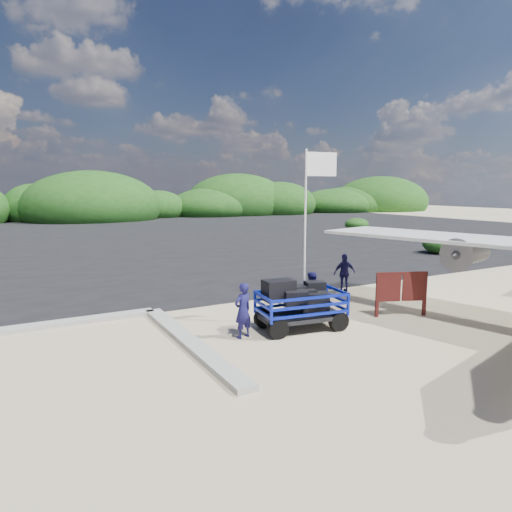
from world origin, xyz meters
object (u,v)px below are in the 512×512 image
at_px(baggage_cart, 301,329).
at_px(crew_b, 311,295).
at_px(signboard, 400,316).
at_px(crew_a, 243,310).
at_px(crew_c, 345,273).
at_px(aircraft_large, 379,238).
at_px(flagpole, 304,323).

relative_size(baggage_cart, crew_b, 1.81).
xyz_separation_m(baggage_cart, signboard, (3.73, -0.42, 0.00)).
relative_size(baggage_cart, signboard, 1.49).
bearing_deg(baggage_cart, crew_a, -176.72).
height_order(crew_c, aircraft_large, aircraft_large).
relative_size(crew_b, crew_c, 0.98).
height_order(flagpole, crew_a, flagpole).
height_order(signboard, crew_b, crew_b).
relative_size(crew_a, aircraft_large, 0.09).
bearing_deg(crew_c, flagpole, 51.92).
xyz_separation_m(flagpole, crew_b, (0.54, 0.39, 0.77)).
bearing_deg(crew_b, flagpole, 28.96).
distance_m(signboard, crew_c, 3.88).
bearing_deg(baggage_cart, crew_c, 44.71).
height_order(signboard, aircraft_large, aircraft_large).
bearing_deg(flagpole, crew_b, 36.01).
bearing_deg(crew_c, crew_b, 51.83).
distance_m(signboard, crew_b, 3.13).
bearing_deg(aircraft_large, crew_a, 23.58).
relative_size(signboard, crew_b, 1.21).
relative_size(flagpole, crew_c, 3.45).
xyz_separation_m(flagpole, crew_a, (-2.32, -0.32, 0.80)).
height_order(baggage_cart, crew_c, crew_c).
xyz_separation_m(baggage_cart, crew_a, (-1.88, 0.15, 0.80)).
height_order(baggage_cart, flagpole, flagpole).
relative_size(baggage_cart, crew_a, 1.73).
relative_size(flagpole, crew_b, 3.52).
distance_m(baggage_cart, aircraft_large, 26.65).
bearing_deg(crew_b, baggage_cart, 34.57).
distance_m(flagpole, crew_b, 1.02).
xyz_separation_m(baggage_cart, flagpole, (0.44, 0.48, 0.00)).
bearing_deg(signboard, crew_b, 177.31).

